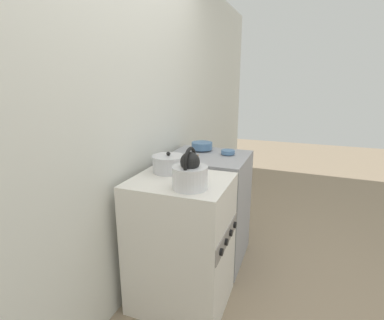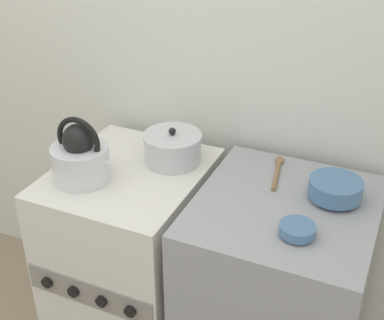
% 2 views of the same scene
% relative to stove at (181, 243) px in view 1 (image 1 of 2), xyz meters
% --- Properties ---
extents(ground_plane, '(12.00, 12.00, 0.00)m').
position_rel_stove_xyz_m(ground_plane, '(0.00, -0.32, -0.46)').
color(ground_plane, gray).
extents(wall_back, '(7.00, 0.06, 2.50)m').
position_rel_stove_xyz_m(wall_back, '(0.00, 0.41, 0.79)').
color(wall_back, silver).
rests_on(wall_back, ground_plane).
extents(stove, '(0.55, 0.65, 0.91)m').
position_rel_stove_xyz_m(stove, '(0.00, 0.00, 0.00)').
color(stove, silver).
rests_on(stove, ground_plane).
extents(counter, '(0.61, 0.65, 0.93)m').
position_rel_stove_xyz_m(counter, '(0.61, 0.01, 0.01)').
color(counter, '#99999E').
rests_on(counter, ground_plane).
extents(kettle, '(0.26, 0.21, 0.25)m').
position_rel_stove_xyz_m(kettle, '(-0.12, -0.11, 0.55)').
color(kettle, silver).
rests_on(kettle, stove).
extents(cooking_pot, '(0.23, 0.23, 0.14)m').
position_rel_stove_xyz_m(cooking_pot, '(0.12, 0.14, 0.52)').
color(cooking_pot, silver).
rests_on(cooking_pot, stove).
extents(enamel_bowl, '(0.18, 0.18, 0.07)m').
position_rel_stove_xyz_m(enamel_bowl, '(0.75, 0.11, 0.51)').
color(enamel_bowl, '#4C729E').
rests_on(enamel_bowl, counter).
extents(small_ceramic_bowl, '(0.11, 0.11, 0.04)m').
position_rel_stove_xyz_m(small_ceramic_bowl, '(0.69, -0.14, 0.49)').
color(small_ceramic_bowl, '#4C729E').
rests_on(small_ceramic_bowl, counter).
extents(wooden_spoon, '(0.07, 0.24, 0.02)m').
position_rel_stove_xyz_m(wooden_spoon, '(0.52, 0.21, 0.48)').
color(wooden_spoon, olive).
rests_on(wooden_spoon, counter).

